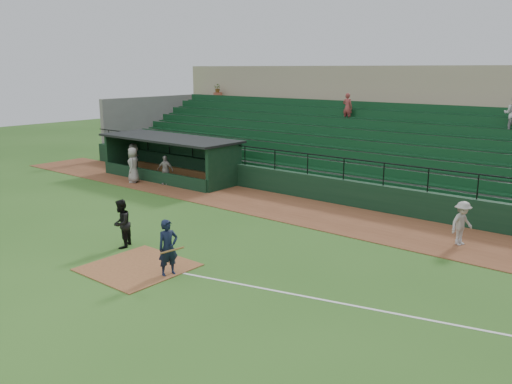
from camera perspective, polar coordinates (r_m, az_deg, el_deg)
The scene contains 12 objects.
ground at distance 18.07m, azimuth -10.15°, elevation -7.15°, with size 90.00×90.00×0.00m, color #2F5E1E.
warning_track at distance 23.77m, azimuth 4.58°, elevation -1.97°, with size 40.00×4.00×0.03m, color brown.
home_plate_dirt at distance 17.48m, azimuth -12.65°, elevation -7.94°, with size 3.00×3.00×0.03m, color brown.
foul_line at distance 14.51m, azimuth 15.57°, elevation -12.70°, with size 18.00×0.09×0.01m, color white.
stadium_structure at distance 30.55m, azimuth 13.77°, elevation 5.47°, with size 38.00×13.08×6.40m.
dugout at distance 30.99m, azimuth -8.70°, elevation 3.99°, with size 8.90×3.20×2.42m.
batter_at_plate at distance 16.39m, azimuth -9.49°, elevation -5.98°, with size 1.09×0.74×1.78m.
umpire at distance 19.28m, azimuth -14.38°, elevation -3.33°, with size 0.85×0.66×1.75m, color black.
runner at distance 20.24m, azimuth 21.39°, elevation -3.17°, with size 1.04×0.60×1.61m, color #ACA6A1.
dugout_player_a at distance 29.14m, azimuth -9.79°, elevation 2.36°, with size 0.93×0.39×1.60m, color #9F9995.
dugout_player_b at distance 30.01m, azimuth -13.15°, elevation 2.86°, with size 0.95×0.62×1.95m, color gray.
dugout_player_c at distance 32.20m, azimuth -13.07°, elevation 3.50°, with size 1.75×0.56×1.89m, color #A7A29C.
Camera 1 is at (12.98, -10.92, 6.23)m, focal length 36.97 mm.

